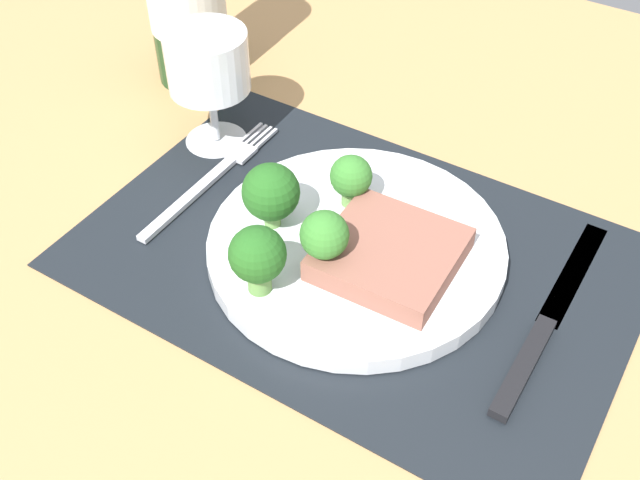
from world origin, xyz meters
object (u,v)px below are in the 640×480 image
at_px(steak, 390,254).
at_px(knife, 545,327).
at_px(plate, 356,247).
at_px(wine_glass, 208,68).
at_px(fork, 212,177).

relative_size(steak, knife, 0.45).
bearing_deg(steak, plate, 165.43).
bearing_deg(knife, plate, 179.90).
bearing_deg(plate, wine_glass, 161.50).
height_order(steak, fork, steak).
relative_size(plate, steak, 2.40).
bearing_deg(fork, wine_glass, 121.86).
bearing_deg(knife, fork, 176.46).
distance_m(fork, wine_glass, 0.10).
relative_size(steak, fork, 0.54).
distance_m(fork, knife, 0.33).
xyz_separation_m(plate, wine_glass, (-0.20, 0.07, 0.07)).
bearing_deg(steak, knife, 6.49).
xyz_separation_m(fork, knife, (0.33, -0.01, 0.00)).
xyz_separation_m(fork, wine_glass, (-0.04, 0.05, 0.08)).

